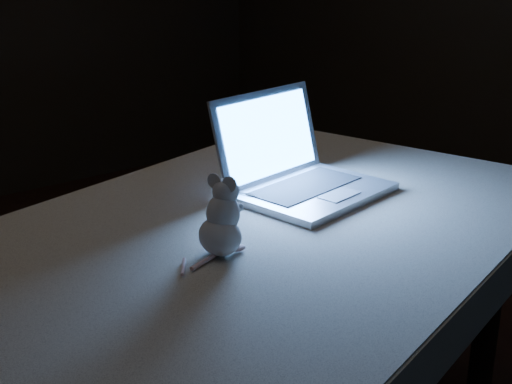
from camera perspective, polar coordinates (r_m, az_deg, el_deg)
table at (r=1.98m, az=0.93°, el=-13.93°), size 1.78×1.37×0.85m
tablecloth at (r=1.79m, az=0.95°, el=-4.26°), size 1.88×1.42×0.12m
laptop at (r=1.90m, az=5.07°, el=3.67°), size 0.46×0.42×0.28m
plush_mouse at (r=1.54m, az=-3.05°, el=-2.05°), size 0.14×0.14×0.19m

